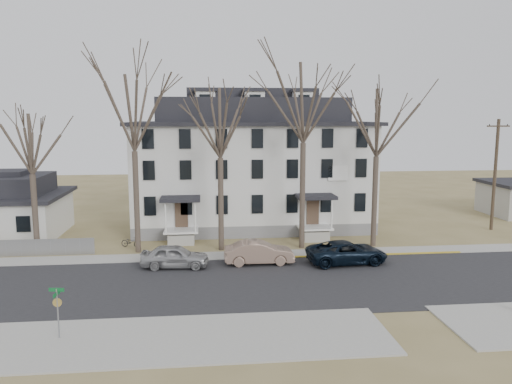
{
  "coord_description": "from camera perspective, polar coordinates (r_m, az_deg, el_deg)",
  "views": [
    {
      "loc": [
        -6.15,
        -25.89,
        9.68
      ],
      "look_at": [
        -2.52,
        9.0,
        4.38
      ],
      "focal_mm": 35.0,
      "sensor_mm": 36.0,
      "label": 1
    }
  ],
  "objects": [
    {
      "name": "car_navy",
      "position": [
        33.87,
        10.35,
        -6.85
      ],
      "size": [
        5.52,
        2.89,
        1.48
      ],
      "primitive_type": "imported",
      "rotation": [
        0.0,
        0.0,
        1.65
      ],
      "color": "black",
      "rests_on": "ground"
    },
    {
      "name": "main_road",
      "position": [
        30.15,
        6.25,
        -10.18
      ],
      "size": [
        120.0,
        10.0,
        0.04
      ],
      "primitive_type": "cube",
      "color": "#27272A",
      "rests_on": "ground"
    },
    {
      "name": "far_sidewalk",
      "position": [
        35.77,
        4.21,
        -7.13
      ],
      "size": [
        120.0,
        2.0,
        0.08
      ],
      "primitive_type": "cube",
      "color": "#A09F97",
      "rests_on": "ground"
    },
    {
      "name": "car_silver",
      "position": [
        32.84,
        -9.26,
        -7.31
      ],
      "size": [
        4.48,
        2.08,
        1.48
      ],
      "primitive_type": "imported",
      "rotation": [
        0.0,
        0.0,
        1.49
      ],
      "color": "#A5A5A5",
      "rests_on": "ground"
    },
    {
      "name": "ground",
      "position": [
        28.31,
        7.11,
        -11.47
      ],
      "size": [
        120.0,
        120.0,
        0.0
      ],
      "primitive_type": "plane",
      "color": "olive",
      "rests_on": "ground"
    },
    {
      "name": "tree_mid_left",
      "position": [
        35.7,
        -4.14,
        8.45
      ],
      "size": [
        7.8,
        7.8,
        12.74
      ],
      "color": "#473B31",
      "rests_on": "ground"
    },
    {
      "name": "yellow_curb",
      "position": [
        36.14,
        12.36,
        -7.14
      ],
      "size": [
        14.0,
        0.25,
        0.06
      ],
      "primitive_type": "cube",
      "color": "gold",
      "rests_on": "ground"
    },
    {
      "name": "utility_pole_far",
      "position": [
        47.13,
        25.65,
        1.93
      ],
      "size": [
        2.0,
        0.28,
        9.5
      ],
      "color": "#3D3023",
      "rests_on": "ground"
    },
    {
      "name": "small_house",
      "position": [
        45.39,
        -26.3,
        -1.72
      ],
      "size": [
        8.7,
        8.7,
        5.0
      ],
      "color": "silver",
      "rests_on": "ground"
    },
    {
      "name": "street_sign",
      "position": [
        23.83,
        -21.75,
        -11.9
      ],
      "size": [
        0.67,
        0.67,
        2.36
      ],
      "rotation": [
        0.0,
        0.0,
        -0.14
      ],
      "color": "gray",
      "rests_on": "ground"
    },
    {
      "name": "near_sidewalk_left",
      "position": [
        23.1,
        -10.41,
        -16.34
      ],
      "size": [
        20.0,
        5.0,
        0.08
      ],
      "primitive_type": "cube",
      "color": "#A09F97",
      "rests_on": "ground"
    },
    {
      "name": "bicycle_left",
      "position": [
        38.46,
        -14.11,
        -5.61
      ],
      "size": [
        1.67,
        1.12,
        0.83
      ],
      "primitive_type": "imported",
      "rotation": [
        0.0,
        0.0,
        1.17
      ],
      "color": "black",
      "rests_on": "ground"
    },
    {
      "name": "tree_center",
      "position": [
        36.42,
        5.48,
        10.77
      ],
      "size": [
        9.0,
        9.0,
        14.7
      ],
      "color": "#473B31",
      "rests_on": "ground"
    },
    {
      "name": "tree_bungalow",
      "position": [
        37.63,
        -24.41,
        5.46
      ],
      "size": [
        6.6,
        6.6,
        10.78
      ],
      "color": "#473B31",
      "rests_on": "ground"
    },
    {
      "name": "tree_mid_right",
      "position": [
        37.86,
        13.72,
        8.24
      ],
      "size": [
        7.8,
        7.8,
        12.74
      ],
      "color": "#473B31",
      "rests_on": "ground"
    },
    {
      "name": "car_tan",
      "position": [
        33.22,
        0.35,
        -6.98
      ],
      "size": [
        4.6,
        1.61,
        1.52
      ],
      "primitive_type": "imported",
      "rotation": [
        0.0,
        0.0,
        1.57
      ],
      "color": "#8B705E",
      "rests_on": "ground"
    },
    {
      "name": "tree_far_left",
      "position": [
        36.02,
        -13.87,
        9.41
      ],
      "size": [
        8.4,
        8.4,
        13.72
      ],
      "color": "#473B31",
      "rests_on": "ground"
    },
    {
      "name": "boarding_house",
      "position": [
        44.25,
        -0.53,
        3.02
      ],
      "size": [
        20.8,
        12.36,
        12.05
      ],
      "color": "slate",
      "rests_on": "ground"
    }
  ]
}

